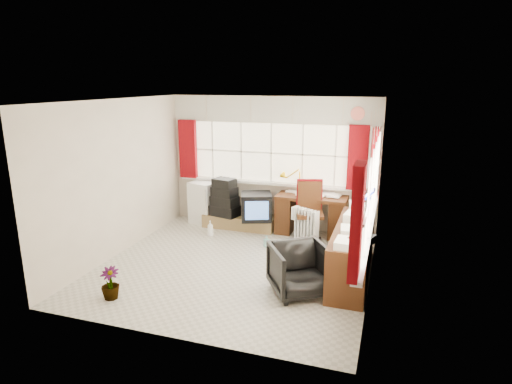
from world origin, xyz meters
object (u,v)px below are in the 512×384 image
Objects in this scene: credenza at (352,251)px; mini_fridge at (205,202)px; radiator at (306,231)px; tv_bench at (240,221)px; desk_lamp at (300,177)px; office_chair at (300,270)px; crt_tv at (256,207)px; task_chair at (309,209)px; desk at (312,212)px.

mini_fridge is at bearing 152.32° from credenza.
radiator reaches higher than tv_bench.
desk_lamp is 2.46m from office_chair.
crt_tv is at bearing -166.12° from desk_lamp.
credenza is 2.39× the size of mini_fridge.
mini_fridge is (-2.44, 2.35, 0.08)m from office_chair.
desk_lamp is 0.64× the size of office_chair.
desk_lamp is at bearing 126.12° from credenza.
desk_lamp is at bearing 13.88° from crt_tv.
task_chair is (0.26, -0.35, -0.48)m from desk_lamp.
desk is at bearing 64.57° from office_chair.
crt_tv is (-0.77, -0.19, -0.57)m from desk_lamp.
office_chair is at bearing -83.12° from desk.
task_chair is 1.49× the size of office_chair.
mini_fridge reaches higher than desk.
tv_bench is (-1.42, 0.58, -0.15)m from radiator.
mini_fridge is (-3.05, 1.60, 0.03)m from credenza.
task_chair is 0.41m from radiator.
credenza is at bearing -35.59° from crt_tv.
desk_lamp is 0.34× the size of tv_bench.
office_chair is at bearing -81.61° from radiator.
desk is at bearing 3.12° from tv_bench.
credenza reaches higher than tv_bench.
desk_lamp reaches higher than tv_bench.
desk_lamp is 0.24× the size of credenza.
crt_tv is (-1.89, 1.35, 0.11)m from credenza.
mini_fridge is (-2.19, 0.40, -0.17)m from task_chair.
mini_fridge is at bearing 163.21° from radiator.
desk is 1.42m from tv_bench.
mini_fridge is at bearing 174.09° from tv_bench.
office_chair is at bearing -53.59° from tv_bench.
desk_lamp is at bearing 70.47° from office_chair.
mini_fridge is (-2.19, 0.66, 0.15)m from radiator.
task_chair reaches higher than mini_fridge.
office_chair is at bearing -58.55° from crt_tv.
credenza reaches higher than mini_fridge.
credenza is at bearing -27.68° from mini_fridge.
tv_bench is at bearing 156.83° from crt_tv.
task_chair is at bearing -10.47° from mini_fridge.
task_chair reaches higher than desk.
radiator is 0.47× the size of tv_bench.
tv_bench is (-1.39, -0.08, -0.29)m from desk.
crt_tv is (-1.04, 0.42, 0.23)m from radiator.
task_chair is at bearing -12.90° from tv_bench.
desk is at bearing 92.96° from radiator.
desk is 2.36m from office_chair.
office_chair is at bearing -77.22° from desk_lamp.
office_chair is 1.07× the size of crt_tv.
office_chair is at bearing -43.86° from mini_fridge.
crt_tv is (0.39, -0.17, 0.38)m from tv_bench.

